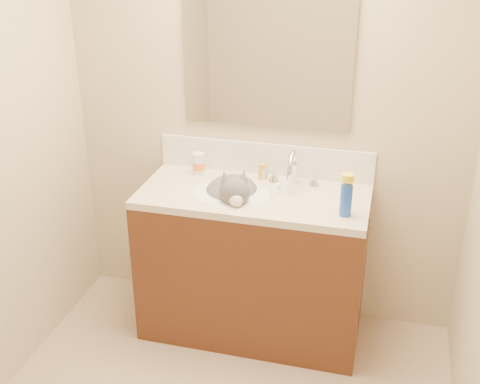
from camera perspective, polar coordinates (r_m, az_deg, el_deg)
The scene contains 16 objects.
room_shell at distance 2.03m, azimuth -4.99°, elevation 4.72°, with size 2.24×2.54×2.52m.
vanity_cabinet at distance 3.35m, azimuth 1.22°, elevation -7.07°, with size 1.20×0.55×0.82m, color #482413.
counter_slab at distance 3.14m, azimuth 1.29°, elevation -0.41°, with size 1.20×0.55×0.04m, color beige.
basin at distance 3.17m, azimuth -0.96°, elevation -1.21°, with size 0.45×0.36×0.14m, color white.
faucet at distance 3.19m, azimuth 5.03°, elevation 1.98°, with size 0.28×0.20×0.21m.
cat at distance 3.17m, azimuth -0.70°, elevation -0.35°, with size 0.42×0.45×0.33m.
backsplash at distance 3.34m, azimuth 2.36°, elevation 3.17°, with size 1.20×0.02×0.18m, color silver.
mirror at distance 3.17m, azimuth 2.55°, elevation 13.14°, with size 0.90×0.02×0.80m, color white.
pill_bottle at distance 3.35m, azimuth -3.95°, elevation 2.71°, with size 0.07×0.07×0.12m, color silver.
pill_label at distance 3.36m, azimuth -3.94°, elevation 2.50°, with size 0.07×0.07×0.04m, color orange.
silver_jar at distance 3.29m, azimuth 2.21°, elevation 1.78°, with size 0.05×0.05×0.06m, color #B7B7BC.
amber_bottle at distance 3.28m, azimuth 2.09°, elevation 1.93°, with size 0.04×0.04×0.09m, color gold.
toothbrush at distance 3.18m, azimuth 3.66°, elevation 0.33°, with size 0.01×0.13×0.01m, color silver.
toothbrush_head at distance 3.18m, azimuth 3.67°, elevation 0.40°, with size 0.02×0.03×0.02m, color #67AFDC.
spray_can at distance 2.91m, azimuth 10.01°, elevation -0.78°, with size 0.06×0.06×0.16m, color blue.
spray_cap at distance 2.87m, azimuth 10.18°, elevation 1.35°, with size 0.06×0.06×0.04m, color yellow.
Camera 1 is at (0.65, -1.79, 2.18)m, focal length 45.00 mm.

